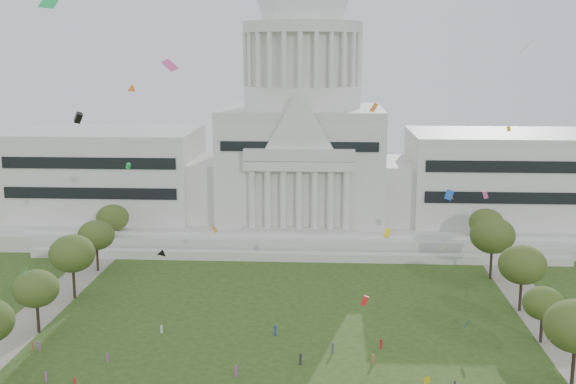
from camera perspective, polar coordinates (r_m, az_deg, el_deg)
capitol at (r=200.84m, az=1.12°, el=3.25°), size 160.00×64.50×91.30m
path_left at (r=137.10m, az=-21.24°, el=-10.88°), size 8.00×160.00×0.04m
path_right at (r=131.80m, az=21.40°, el=-11.78°), size 8.00×160.00×0.04m
row_tree_r_2 at (r=116.09m, az=21.82°, el=-9.82°), size 9.55×9.55×13.58m
row_tree_l_3 at (r=136.22m, az=-19.29°, el=-7.23°), size 8.12×8.12×11.55m
row_tree_r_3 at (r=132.29m, az=19.52°, el=-8.30°), size 7.01×7.01×9.98m
row_tree_l_4 at (r=152.36m, az=-16.68°, el=-4.69°), size 9.29×9.29×13.21m
row_tree_r_4 at (r=145.99m, az=18.03°, el=-5.49°), size 9.19×9.19×13.06m
row_tree_l_5 at (r=169.93m, az=-14.91°, el=-3.32°), size 8.33×8.33×11.85m
row_tree_r_5 at (r=164.40m, az=15.86°, el=-3.31°), size 9.82×9.82×13.96m
row_tree_l_6 at (r=187.24m, az=-13.69°, el=-2.00°), size 8.19×8.19×11.64m
row_tree_r_6 at (r=182.28m, az=15.39°, el=-2.36°), size 8.42×8.42×11.97m
distant_crowd at (r=112.23m, az=-8.90°, el=-14.73°), size 64.83×42.16×1.93m
kite_swarm at (r=91.66m, az=0.34°, el=-1.34°), size 74.99×104.02×65.37m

